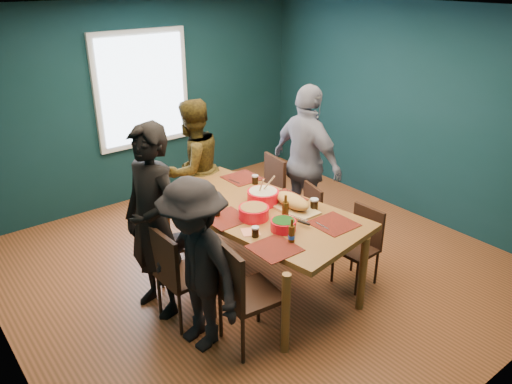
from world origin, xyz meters
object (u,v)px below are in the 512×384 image
chair_right_far (267,190)px  bowl_salad (254,212)px  bowl_dumpling (263,196)px  chair_left_near (241,289)px  bowl_herbs (283,225)px  person_right (307,163)px  person_far_left (153,223)px  chair_left_mid (176,270)px  person_near_left (195,266)px  chair_right_mid (305,215)px  chair_right_near (362,240)px  chair_left_far (165,238)px  person_back (193,169)px  cutting_board (292,202)px  dining_table (256,215)px

chair_right_far → bowl_salad: bearing=-126.9°
bowl_dumpling → chair_left_near: bearing=-137.9°
chair_left_near → chair_right_far: bearing=51.3°
chair_right_far → bowl_herbs: 1.57m
person_right → person_far_left: bearing=97.5°
chair_left_mid → bowl_dumpling: bowl_dumpling is taller
chair_right_far → person_near_left: bearing=-137.3°
chair_right_mid → chair_right_near: (0.06, -0.78, 0.00)m
chair_left_far → chair_left_mid: bearing=-92.8°
person_back → cutting_board: 1.54m
chair_left_mid → chair_left_far: bearing=68.1°
person_near_left → chair_right_mid: bearing=100.3°
person_back → cutting_board: person_back is taller
person_near_left → bowl_salad: (0.85, 0.30, 0.12)m
chair_left_near → chair_right_far: size_ratio=1.05×
bowl_salad → cutting_board: size_ratio=0.43×
chair_right_far → person_back: size_ratio=0.58×
bowl_salad → cutting_board: bearing=-9.8°
bowl_herbs → person_back: bearing=85.4°
chair_right_mid → person_near_left: size_ratio=0.52×
chair_left_far → bowl_dumpling: bearing=-14.3°
chair_left_mid → person_back: 1.76m
chair_left_far → person_right: bearing=12.3°
person_near_left → bowl_salad: size_ratio=5.31×
chair_right_far → chair_right_near: bearing=-78.8°
chair_right_far → person_back: (-0.71, 0.53, 0.28)m
person_back → cutting_board: (0.22, -1.53, 0.06)m
chair_left_far → chair_right_far: bearing=23.7°
chair_right_near → cutting_board: 0.84m
person_far_left → bowl_dumpling: size_ratio=5.69×
chair_right_near → person_right: 1.23m
chair_left_far → chair_right_mid: 1.60m
person_far_left → dining_table: bearing=68.2°
dining_table → bowl_dumpling: 0.21m
chair_right_far → person_right: (0.33, -0.33, 0.37)m
chair_left_mid → chair_right_near: 1.93m
chair_right_mid → bowl_herbs: bowl_herbs is taller
chair_right_mid → bowl_dumpling: 0.79m
bowl_salad → dining_table: bearing=45.9°
bowl_salad → cutting_board: cutting_board is taller
person_far_left → cutting_board: (1.31, -0.43, -0.02)m
person_far_left → person_right: (2.13, 0.23, 0.00)m
chair_right_near → person_near_left: (-1.85, 0.23, 0.30)m
bowl_herbs → person_far_left: bearing=143.3°
dining_table → bowl_salad: size_ratio=8.01×
bowl_salad → person_far_left: bearing=158.2°
chair_right_far → person_near_left: (-1.77, -1.22, 0.22)m
chair_left_far → person_right: 1.89m
chair_left_near → cutting_board: chair_left_near is taller
chair_right_far → chair_right_mid: size_ratio=1.19×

